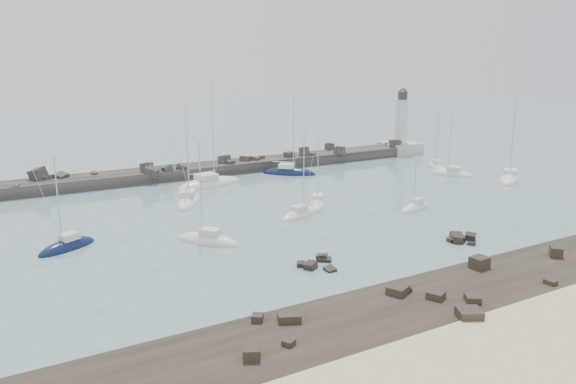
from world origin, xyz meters
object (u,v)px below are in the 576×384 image
at_px(sailboat_3, 188,201).
at_px(sailboat_8, 289,173).
at_px(sailboat_9, 416,208).
at_px(sailboat_12, 437,167).
at_px(sailboat_11, 509,179).
at_px(lighthouse, 401,139).
at_px(sailboat_5, 208,241).
at_px(sailboat_4, 210,185).
at_px(sailboat_2, 67,247).
at_px(sailboat_10, 451,174).
at_px(sailboat_6, 318,204).
at_px(sailboat_7, 301,215).

xyz_separation_m(sailboat_3, sailboat_8, (22.20, 9.95, -0.01)).
bearing_deg(sailboat_9, sailboat_12, 40.32).
height_order(sailboat_8, sailboat_11, sailboat_11).
relative_size(sailboat_9, sailboat_12, 0.91).
bearing_deg(lighthouse, sailboat_5, -149.07).
height_order(sailboat_5, sailboat_9, sailboat_5).
bearing_deg(sailboat_3, sailboat_4, 51.68).
bearing_deg(sailboat_5, sailboat_4, 67.36).
bearing_deg(sailboat_5, sailboat_2, 158.31).
height_order(lighthouse, sailboat_12, lighthouse).
relative_size(lighthouse, sailboat_10, 1.22).
xyz_separation_m(sailboat_2, sailboat_6, (33.23, 2.02, -0.02)).
distance_m(sailboat_8, sailboat_12, 27.80).
distance_m(sailboat_6, sailboat_12, 35.16).
xyz_separation_m(sailboat_7, sailboat_12, (38.20, 14.55, 0.02)).
xyz_separation_m(sailboat_6, sailboat_7, (-4.84, -3.47, -0.00)).
xyz_separation_m(sailboat_2, sailboat_7, (28.39, -1.45, -0.02)).
xyz_separation_m(sailboat_6, sailboat_9, (10.22, -8.56, 0.01)).
bearing_deg(sailboat_4, sailboat_8, 5.81).
relative_size(sailboat_5, sailboat_11, 0.81).
distance_m(sailboat_3, sailboat_8, 24.33).
relative_size(sailboat_2, sailboat_7, 0.93).
bearing_deg(sailboat_9, sailboat_6, 140.06).
bearing_deg(sailboat_6, sailboat_2, -176.53).
xyz_separation_m(sailboat_4, sailboat_9, (18.74, -27.09, -0.01)).
bearing_deg(sailboat_4, sailboat_3, -128.32).
distance_m(sailboat_4, sailboat_6, 20.40).
bearing_deg(sailboat_7, sailboat_12, 20.86).
xyz_separation_m(sailboat_5, sailboat_9, (29.61, -1.04, -0.00)).
distance_m(sailboat_11, sailboat_12, 13.96).
height_order(sailboat_3, sailboat_11, sailboat_11).
distance_m(sailboat_8, sailboat_11, 37.09).
xyz_separation_m(sailboat_9, sailboat_10, (20.83, 13.77, -0.00)).
xyz_separation_m(sailboat_5, sailboat_12, (52.75, 18.61, 0.00)).
bearing_deg(sailboat_8, sailboat_7, -116.78).
bearing_deg(sailboat_4, sailboat_5, -112.64).
xyz_separation_m(sailboat_5, sailboat_11, (55.82, 4.99, -0.00)).
bearing_deg(sailboat_12, sailboat_10, -111.46).
bearing_deg(sailboat_3, sailboat_10, -6.13).
distance_m(sailboat_3, sailboat_6, 18.23).
xyz_separation_m(sailboat_4, sailboat_11, (44.96, -21.07, -0.01)).
relative_size(sailboat_4, sailboat_7, 1.53).
bearing_deg(sailboat_10, sailboat_7, -166.41).
bearing_deg(sailboat_7, sailboat_10, 13.59).
bearing_deg(sailboat_5, sailboat_12, 19.43).
xyz_separation_m(sailboat_5, sailboat_6, (19.39, 7.52, -0.01)).
height_order(sailboat_2, sailboat_4, sailboat_4).
bearing_deg(lighthouse, sailboat_12, -107.67).
relative_size(lighthouse, sailboat_9, 1.42).
bearing_deg(sailboat_11, sailboat_12, 102.71).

